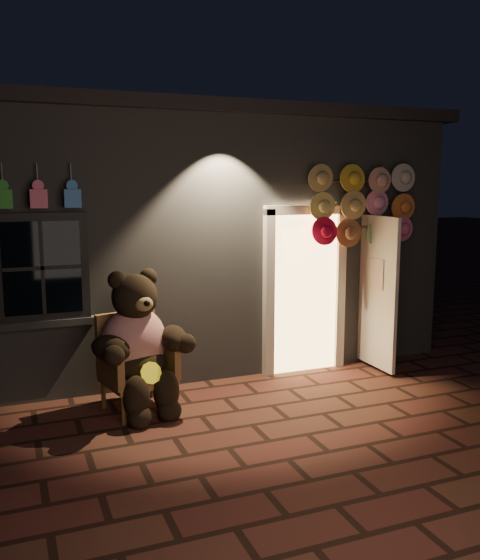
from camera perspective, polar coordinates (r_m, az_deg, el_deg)
ground at (r=6.28m, az=1.20°, el=-13.78°), size 60.00×60.00×0.00m
shop_building at (r=9.61m, az=-8.07°, el=4.84°), size 7.30×5.95×3.51m
wicker_armchair at (r=6.66m, az=-10.13°, el=-7.77°), size 0.84×0.79×1.05m
teddy_bear at (r=6.47m, az=-9.78°, el=-6.15°), size 1.13×0.99×1.59m
hat_rack at (r=7.92m, az=11.86°, el=6.92°), size 1.53×0.22×2.71m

